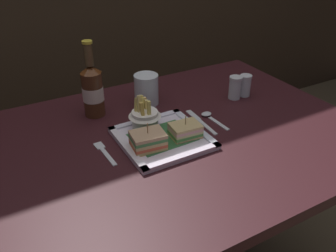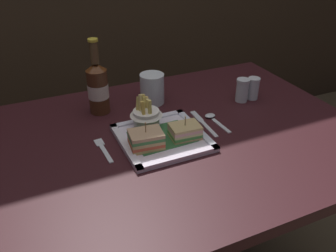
{
  "view_description": "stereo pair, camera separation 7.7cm",
  "coord_description": "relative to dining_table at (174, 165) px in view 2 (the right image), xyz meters",
  "views": [
    {
      "loc": [
        -0.46,
        -0.79,
        1.31
      ],
      "look_at": [
        -0.02,
        -0.0,
        0.78
      ],
      "focal_mm": 38.01,
      "sensor_mm": 36.0,
      "label": 1
    },
    {
      "loc": [
        -0.39,
        -0.82,
        1.31
      ],
      "look_at": [
        -0.02,
        -0.0,
        0.78
      ],
      "focal_mm": 38.01,
      "sensor_mm": 36.0,
      "label": 2
    }
  ],
  "objects": [
    {
      "name": "dining_table",
      "position": [
        0.0,
        0.0,
        0.0
      ],
      "size": [
        1.17,
        0.85,
        0.74
      ],
      "color": "black",
      "rests_on": "ground_plane"
    },
    {
      "name": "square_plate",
      "position": [
        -0.04,
        -0.01,
        0.12
      ],
      "size": [
        0.25,
        0.25,
        0.02
      ],
      "color": "white",
      "rests_on": "dining_table"
    },
    {
      "name": "sandwich_half_left",
      "position": [
        -0.1,
        -0.04,
        0.15
      ],
      "size": [
        0.1,
        0.08,
        0.08
      ],
      "color": "tan",
      "rests_on": "square_plate"
    },
    {
      "name": "sandwich_half_right",
      "position": [
        0.02,
        -0.04,
        0.14
      ],
      "size": [
        0.09,
        0.07,
        0.07
      ],
      "color": "tan",
      "rests_on": "square_plate"
    },
    {
      "name": "fries_cup",
      "position": [
        -0.06,
        0.07,
        0.16
      ],
      "size": [
        0.1,
        0.1,
        0.11
      ],
      "color": "white",
      "rests_on": "square_plate"
    },
    {
      "name": "beer_bottle",
      "position": [
        -0.16,
        0.24,
        0.2
      ],
      "size": [
        0.07,
        0.07,
        0.25
      ],
      "color": "#4C2917",
      "rests_on": "dining_table"
    },
    {
      "name": "water_glass",
      "position": [
        0.02,
        0.23,
        0.16
      ],
      "size": [
        0.08,
        0.08,
        0.11
      ],
      "color": "silver",
      "rests_on": "dining_table"
    },
    {
      "name": "fork",
      "position": [
        -0.22,
        0.01,
        0.11
      ],
      "size": [
        0.03,
        0.13,
        0.0
      ],
      "color": "silver",
      "rests_on": "dining_table"
    },
    {
      "name": "knife",
      "position": [
        0.12,
        0.03,
        0.11
      ],
      "size": [
        0.02,
        0.17,
        0.0
      ],
      "color": "silver",
      "rests_on": "dining_table"
    },
    {
      "name": "spoon",
      "position": [
        0.16,
        0.04,
        0.12
      ],
      "size": [
        0.03,
        0.13,
        0.01
      ],
      "color": "silver",
      "rests_on": "dining_table"
    },
    {
      "name": "salt_shaker",
      "position": [
        0.32,
        0.11,
        0.15
      ],
      "size": [
        0.05,
        0.05,
        0.08
      ],
      "color": "silver",
      "rests_on": "dining_table"
    },
    {
      "name": "pepper_shaker",
      "position": [
        0.37,
        0.11,
        0.15
      ],
      "size": [
        0.04,
        0.04,
        0.08
      ],
      "color": "silver",
      "rests_on": "dining_table"
    }
  ]
}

